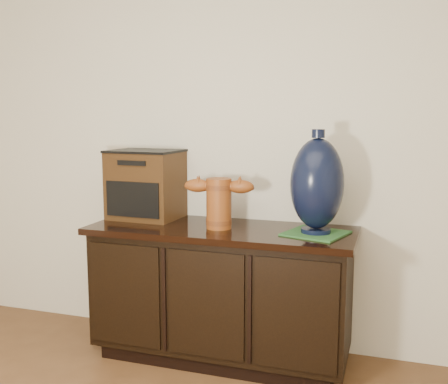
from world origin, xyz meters
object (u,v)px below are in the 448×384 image
(sideboard, at_px, (221,292))
(lamp_base, at_px, (317,184))
(tv_radio, at_px, (146,184))
(terracotta_vessel, at_px, (219,200))
(spray_can, at_px, (220,207))

(sideboard, xyz_separation_m, lamp_base, (0.52, -0.00, 0.63))
(sideboard, relative_size, tv_radio, 3.48)
(terracotta_vessel, bearing_deg, lamp_base, -4.52)
(tv_radio, relative_size, lamp_base, 0.79)
(lamp_base, bearing_deg, tv_radio, 173.36)
(sideboard, bearing_deg, spray_can, 112.42)
(spray_can, bearing_deg, lamp_base, -10.91)
(terracotta_vessel, relative_size, tv_radio, 0.93)
(sideboard, distance_m, lamp_base, 0.82)
(terracotta_vessel, relative_size, lamp_base, 0.73)
(sideboard, xyz_separation_m, terracotta_vessel, (-0.01, -0.02, 0.52))
(lamp_base, xyz_separation_m, spray_can, (-0.56, 0.11, -0.17))
(sideboard, height_order, terracotta_vessel, terracotta_vessel)
(lamp_base, relative_size, spray_can, 2.75)
(terracotta_vessel, bearing_deg, spray_can, 99.29)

